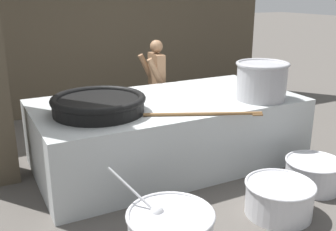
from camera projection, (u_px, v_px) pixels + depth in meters
ground_plane at (168, 161)px, 5.58m from camera, size 60.00×60.00×0.00m
hearth_platform at (168, 131)px, 5.45m from camera, size 3.56×1.84×0.90m
giant_wok_near at (99, 104)px, 4.69m from camera, size 1.13×1.13×0.22m
stock_pot at (262, 80)px, 5.25m from camera, size 0.71×0.71×0.51m
stirring_paddle at (208, 114)px, 4.63m from camera, size 1.31×0.65×0.04m
cook at (156, 82)px, 6.63m from camera, size 0.38×0.58×1.54m
prep_bowl_vegetables at (170, 230)px, 3.58m from camera, size 0.82×0.93×0.73m
prep_bowl_meat at (313, 173)px, 4.77m from camera, size 0.69×0.69×0.36m
prep_bowl_extra at (279, 197)px, 4.21m from camera, size 0.75×0.75×0.37m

